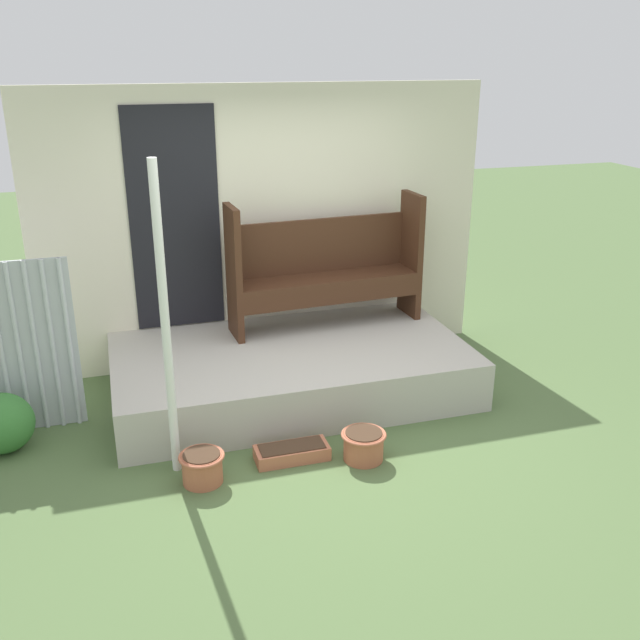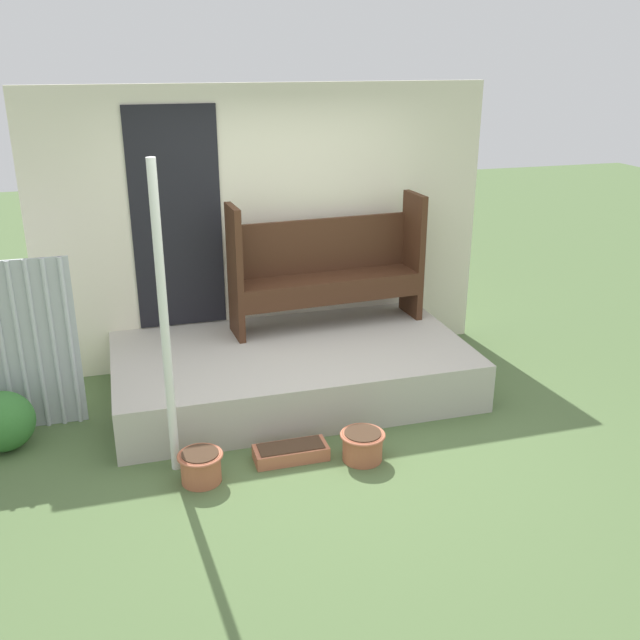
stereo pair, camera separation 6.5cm
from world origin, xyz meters
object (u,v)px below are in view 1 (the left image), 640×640
bench (325,264)px  flower_pot_left (202,466)px  support_post (165,326)px  planter_box_rect (292,453)px  flower_pot_middle (364,444)px  shrub_by_fence (1,423)px

bench → flower_pot_left: size_ratio=5.63×
bench → flower_pot_left: bearing=-133.4°
bench → flower_pot_left: bench is taller
support_post → planter_box_rect: 1.36m
support_post → flower_pot_middle: 1.70m
flower_pot_middle → shrub_by_fence: bearing=160.7°
planter_box_rect → support_post: bearing=172.3°
bench → flower_pot_middle: bench is taller
support_post → bench: size_ratio=1.23×
flower_pot_left → planter_box_rect: 0.69m
shrub_by_fence → flower_pot_middle: bearing=-19.3°
bench → flower_pot_left: (-1.43, -1.70, -0.88)m
flower_pot_left → planter_box_rect: flower_pot_left is taller
shrub_by_fence → bench: bearing=16.7°
support_post → bench: support_post is taller
flower_pot_middle → planter_box_rect: bearing=163.5°
support_post → shrub_by_fence: size_ratio=4.59×
flower_pot_left → flower_pot_middle: flower_pot_left is taller
support_post → bench: (1.58, 1.48, -0.11)m
support_post → shrub_by_fence: bearing=152.5°
support_post → flower_pot_middle: size_ratio=6.61×
support_post → bench: 2.17m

